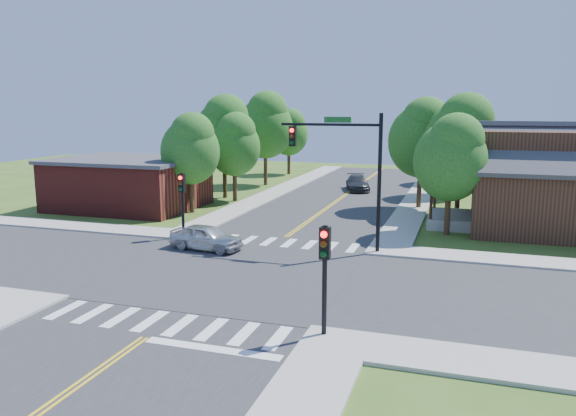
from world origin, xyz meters
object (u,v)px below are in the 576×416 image
(house_ne, at_px, (560,177))
(car_silver, at_px, (206,238))
(signal_pole_se, at_px, (325,260))
(car_dgrey, at_px, (358,183))
(signal_pole_nw, at_px, (182,193))
(signal_mast_ne, at_px, (347,159))

(house_ne, bearing_deg, car_silver, -149.52)
(signal_pole_se, distance_m, car_dgrey, 32.86)
(signal_pole_nw, xyz_separation_m, house_ne, (20.71, 8.66, 0.67))
(signal_mast_ne, distance_m, signal_pole_nw, 9.76)
(signal_pole_nw, height_order, car_dgrey, signal_pole_nw)
(signal_pole_se, xyz_separation_m, car_silver, (-8.73, 9.12, -1.99))
(signal_pole_se, xyz_separation_m, car_dgrey, (-5.12, 32.40, -2.00))
(signal_pole_se, bearing_deg, house_ne, 64.42)
(signal_pole_nw, bearing_deg, signal_pole_se, -45.00)
(signal_pole_se, height_order, house_ne, house_ne)
(signal_mast_ne, xyz_separation_m, car_dgrey, (-3.43, 21.19, -4.19))
(car_silver, bearing_deg, signal_pole_se, -129.32)
(car_silver, relative_size, car_dgrey, 0.84)
(car_silver, xyz_separation_m, car_dgrey, (3.62, 23.28, -0.01))
(signal_pole_nw, relative_size, car_dgrey, 0.77)
(signal_mast_ne, height_order, car_dgrey, signal_mast_ne)
(signal_pole_nw, distance_m, car_silver, 3.79)
(signal_mast_ne, distance_m, signal_pole_se, 11.55)
(signal_mast_ne, distance_m, car_silver, 8.45)
(signal_pole_se, bearing_deg, car_dgrey, 98.97)
(signal_mast_ne, height_order, house_ne, signal_mast_ne)
(signal_pole_nw, distance_m, house_ne, 22.45)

